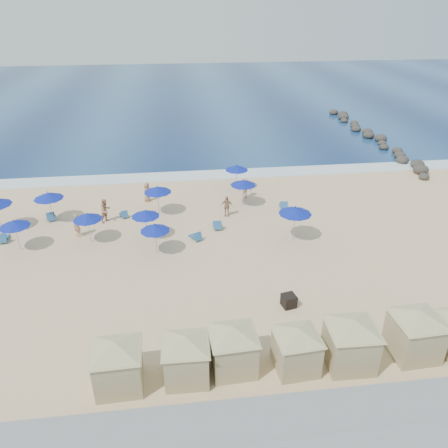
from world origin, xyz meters
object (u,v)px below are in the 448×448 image
(umbrella_9, at_px, (295,210))
(cabana_5, at_px, (417,327))
(umbrella_4, at_px, (145,214))
(umbrella_7, at_px, (237,168))
(cabana_1, at_px, (186,352))
(cabana_3, at_px, (297,343))
(umbrella_5, at_px, (155,228))
(beachgoer_1, at_px, (106,211))
(umbrella_3, at_px, (87,217))
(trash_bin, at_px, (289,301))
(umbrella_1, at_px, (14,224))
(cabana_0, at_px, (117,358))
(umbrella_2, at_px, (48,196))
(beachgoer_0, at_px, (77,225))
(beachgoer_2, at_px, (227,206))
(cabana_4, at_px, (352,336))
(umbrella_8, at_px, (243,182))
(beachgoer_4, at_px, (147,192))
(umbrella_6, at_px, (157,189))
(cabana_2, at_px, (233,342))
(beachgoer_3, at_px, (245,188))
(rock_jetty, at_px, (373,137))

(umbrella_9, bearing_deg, cabana_5, -76.78)
(umbrella_4, height_order, umbrella_7, umbrella_7)
(umbrella_9, bearing_deg, cabana_1, -124.61)
(cabana_3, distance_m, umbrella_5, 12.86)
(beachgoer_1, bearing_deg, umbrella_9, -67.28)
(umbrella_3, bearing_deg, trash_bin, -36.06)
(beachgoer_1, bearing_deg, umbrella_1, 164.49)
(umbrella_1, relative_size, umbrella_9, 0.87)
(cabana_0, relative_size, cabana_5, 0.96)
(umbrella_2, bearing_deg, beachgoer_0, -48.77)
(umbrella_9, bearing_deg, cabana_0, -133.07)
(beachgoer_2, bearing_deg, umbrella_2, -170.29)
(cabana_4, height_order, umbrella_8, cabana_4)
(beachgoer_2, distance_m, beachgoer_4, 7.25)
(cabana_1, xyz_separation_m, beachgoer_1, (-5.38, 16.26, -0.59))
(umbrella_5, bearing_deg, trash_bin, -41.82)
(trash_bin, bearing_deg, umbrella_7, 79.05)
(umbrella_6, relative_size, beachgoer_1, 1.32)
(umbrella_2, relative_size, umbrella_5, 1.11)
(cabana_2, xyz_separation_m, umbrella_6, (-3.54, 16.80, 0.58))
(trash_bin, relative_size, cabana_2, 0.17)
(cabana_3, xyz_separation_m, beachgoer_2, (-1.13, 16.15, -0.64))
(umbrella_4, relative_size, umbrella_8, 0.95)
(cabana_2, xyz_separation_m, cabana_4, (5.41, -0.36, 0.09))
(umbrella_2, bearing_deg, beachgoer_1, -7.24)
(beachgoer_4, bearing_deg, cabana_1, -142.21)
(beachgoer_0, distance_m, beachgoer_2, 11.24)
(cabana_4, height_order, umbrella_3, cabana_4)
(cabana_0, height_order, umbrella_4, cabana_0)
(umbrella_6, xyz_separation_m, beachgoer_0, (-5.78, -2.94, -1.24))
(umbrella_4, height_order, umbrella_8, umbrella_8)
(umbrella_4, bearing_deg, umbrella_3, -178.93)
(umbrella_2, bearing_deg, cabana_5, -39.29)
(umbrella_8, distance_m, beachgoer_1, 11.01)
(cabana_0, relative_size, umbrella_1, 1.88)
(beachgoer_3, xyz_separation_m, beachgoer_4, (-8.30, 0.30, -0.03))
(umbrella_7, bearing_deg, beachgoer_2, -106.62)
(cabana_1, bearing_deg, umbrella_8, 72.95)
(cabana_0, height_order, umbrella_9, cabana_0)
(umbrella_3, bearing_deg, cabana_1, -65.05)
(trash_bin, relative_size, beachgoer_3, 0.42)
(rock_jetty, bearing_deg, umbrella_1, -148.08)
(umbrella_8, bearing_deg, umbrella_3, -158.23)
(umbrella_5, bearing_deg, umbrella_7, 56.06)
(umbrella_4, height_order, umbrella_9, umbrella_9)
(trash_bin, height_order, beachgoer_2, beachgoer_2)
(umbrella_5, bearing_deg, beachgoer_0, 151.34)
(rock_jetty, xyz_separation_m, cabana_4, (-16.48, -34.48, 1.27))
(umbrella_7, height_order, beachgoer_4, umbrella_7)
(umbrella_2, xyz_separation_m, umbrella_6, (8.10, 0.30, -0.04))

